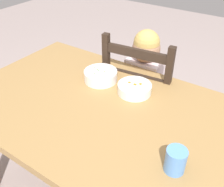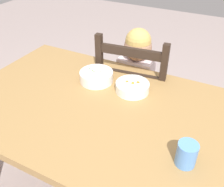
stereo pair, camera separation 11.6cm
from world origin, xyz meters
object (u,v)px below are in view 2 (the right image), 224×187
(dining_table, at_px, (117,126))
(dining_chair, at_px, (134,99))
(drinking_cup, at_px, (187,154))
(child_figure, at_px, (134,78))
(bowl_of_peas, at_px, (96,76))
(bowl_of_carrots, at_px, (132,87))
(spoon, at_px, (123,85))

(dining_table, relative_size, dining_chair, 1.69)
(dining_table, bearing_deg, dining_chair, 102.49)
(drinking_cup, bearing_deg, child_figure, 126.30)
(dining_table, bearing_deg, drinking_cup, -23.75)
(dining_table, distance_m, bowl_of_peas, 0.31)
(dining_chair, height_order, bowl_of_carrots, dining_chair)
(dining_chair, xyz_separation_m, bowl_of_peas, (-0.11, -0.30, 0.31))
(dining_table, height_order, child_figure, child_figure)
(dining_table, relative_size, bowl_of_peas, 8.72)
(bowl_of_carrots, bearing_deg, dining_chair, 108.75)
(dining_chair, relative_size, spoon, 6.87)
(child_figure, distance_m, spoon, 0.29)
(dining_chair, bearing_deg, dining_table, -77.51)
(bowl_of_peas, relative_size, spoon, 1.33)
(spoon, bearing_deg, dining_table, -72.09)
(dining_chair, relative_size, drinking_cup, 9.68)
(dining_table, relative_size, bowl_of_carrots, 9.15)
(dining_chair, height_order, child_figure, same)
(dining_table, height_order, drinking_cup, drinking_cup)
(dining_chair, distance_m, spoon, 0.40)
(bowl_of_peas, bearing_deg, child_figure, 69.97)
(dining_table, bearing_deg, spoon, 107.91)
(dining_chair, distance_m, bowl_of_peas, 0.45)
(dining_chair, xyz_separation_m, child_figure, (-0.01, -0.00, 0.17))
(bowl_of_peas, bearing_deg, dining_table, -40.44)
(bowl_of_peas, bearing_deg, spoon, 9.55)
(spoon, xyz_separation_m, drinking_cup, (0.42, -0.37, 0.04))
(bowl_of_carrots, bearing_deg, child_figure, 110.03)
(dining_table, distance_m, drinking_cup, 0.41)
(dining_chair, relative_size, bowl_of_carrots, 5.40)
(drinking_cup, bearing_deg, dining_chair, 125.78)
(dining_table, relative_size, child_figure, 1.69)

